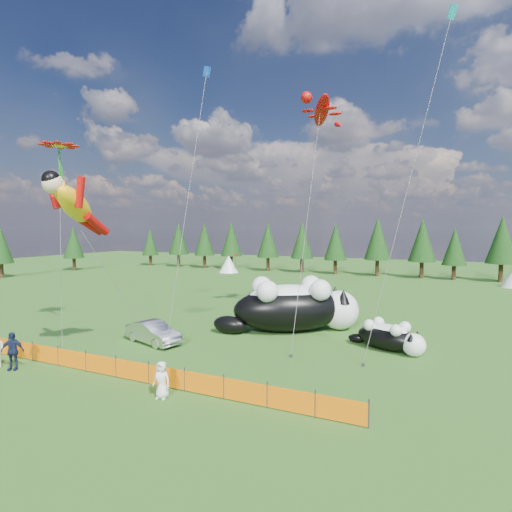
{
  "coord_description": "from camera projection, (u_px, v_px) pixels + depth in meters",
  "views": [
    {
      "loc": [
        13.08,
        -17.47,
        7.28
      ],
      "look_at": [
        3.32,
        4.0,
        5.63
      ],
      "focal_mm": 28.0,
      "sensor_mm": 36.0,
      "label": 1
    }
  ],
  "objects": [
    {
      "name": "flower_kite",
      "position": [
        59.0,
        148.0,
        25.26
      ],
      "size": [
        3.71,
        3.59,
        12.74
      ],
      "color": "#B60A09",
      "rests_on": "ground"
    },
    {
      "name": "diamond_kite_a",
      "position": [
        204.0,
        89.0,
        27.63
      ],
      "size": [
        0.86,
        6.22,
        19.21
      ],
      "color": "blue",
      "rests_on": "ground"
    },
    {
      "name": "cat_small",
      "position": [
        389.0,
        336.0,
        23.73
      ],
      "size": [
        4.71,
        3.02,
        1.78
      ],
      "rotation": [
        0.0,
        0.0,
        -0.4
      ],
      "color": "black",
      "rests_on": "ground"
    },
    {
      "name": "spectator_c",
      "position": [
        12.0,
        351.0,
        20.46
      ],
      "size": [
        1.3,
        1.07,
        1.97
      ],
      "primitive_type": "imported",
      "rotation": [
        0.0,
        0.0,
        0.5
      ],
      "color": "#151E3B",
      "rests_on": "ground"
    },
    {
      "name": "superhero_kite",
      "position": [
        75.0,
        206.0,
        20.9
      ],
      "size": [
        5.08,
        7.73,
        10.95
      ],
      "color": "#FFB50D",
      "rests_on": "ground"
    },
    {
      "name": "festival_tents",
      "position": [
        419.0,
        272.0,
        53.45
      ],
      "size": [
        50.0,
        3.2,
        2.8
      ],
      "primitive_type": null,
      "color": "white",
      "rests_on": "ground"
    },
    {
      "name": "car",
      "position": [
        153.0,
        332.0,
        25.24
      ],
      "size": [
        4.42,
        2.56,
        1.38
      ],
      "primitive_type": "imported",
      "rotation": [
        0.0,
        0.0,
        1.29
      ],
      "color": "silver",
      "rests_on": "ground"
    },
    {
      "name": "cat_large",
      "position": [
        295.0,
        306.0,
        28.15
      ],
      "size": [
        9.38,
        7.36,
        3.8
      ],
      "rotation": [
        0.0,
        0.0,
        0.57
      ],
      "color": "black",
      "rests_on": "ground"
    },
    {
      "name": "gecko_kite",
      "position": [
        322.0,
        111.0,
        29.56
      ],
      "size": [
        4.68,
        11.8,
        18.05
      ],
      "color": "#B60A09",
      "rests_on": "ground"
    },
    {
      "name": "spectator_e",
      "position": [
        162.0,
        380.0,
        17.04
      ],
      "size": [
        0.83,
        0.59,
        1.6
      ],
      "primitive_type": "imported",
      "rotation": [
        0.0,
        0.0,
        0.11
      ],
      "color": "white",
      "rests_on": "ground"
    },
    {
      "name": "tree_line",
      "position": [
        345.0,
        249.0,
        62.36
      ],
      "size": [
        90.0,
        4.0,
        8.0
      ],
      "primitive_type": null,
      "color": "black",
      "rests_on": "ground"
    },
    {
      "name": "safety_fence",
      "position": [
        132.0,
        370.0,
        19.02
      ],
      "size": [
        22.06,
        0.06,
        1.1
      ],
      "color": "#262626",
      "rests_on": "ground"
    },
    {
      "name": "diamond_kite_b",
      "position": [
        449.0,
        27.0,
        24.31
      ],
      "size": [
        4.33,
        7.67,
        21.97
      ],
      "color": "#0D95A0",
      "rests_on": "ground"
    },
    {
      "name": "ground",
      "position": [
        171.0,
        362.0,
        21.78
      ],
      "size": [
        160.0,
        160.0,
        0.0
      ],
      "primitive_type": "plane",
      "color": "#0C3309",
      "rests_on": "ground"
    }
  ]
}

